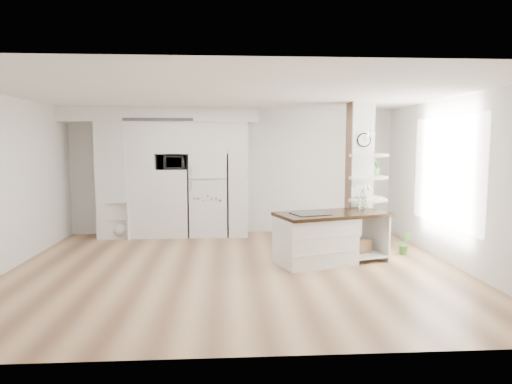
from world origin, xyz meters
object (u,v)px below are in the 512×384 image
(refrigerator, at_px, (209,195))
(floor_plant_a, at_px, (405,243))
(kitchen_island, at_px, (321,237))
(bookshelf, at_px, (118,222))

(refrigerator, distance_m, floor_plant_a, 4.08)
(kitchen_island, bearing_deg, floor_plant_a, -1.19)
(refrigerator, xyz_separation_m, kitchen_island, (1.93, -2.41, -0.44))
(refrigerator, relative_size, bookshelf, 2.26)
(refrigerator, distance_m, bookshelf, 1.95)
(kitchen_island, bearing_deg, bookshelf, 132.19)
(refrigerator, xyz_separation_m, floor_plant_a, (3.52, -1.95, -0.66))
(bookshelf, relative_size, floor_plant_a, 1.83)
(kitchen_island, relative_size, floor_plant_a, 4.74)
(refrigerator, distance_m, kitchen_island, 3.12)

